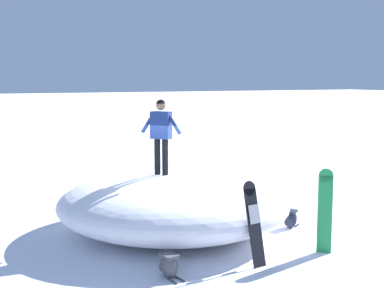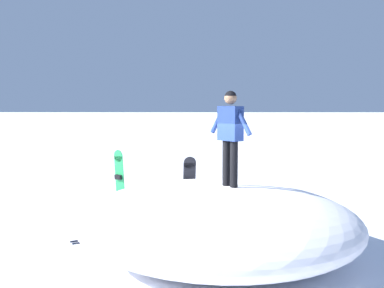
{
  "view_description": "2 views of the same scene",
  "coord_description": "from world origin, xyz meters",
  "px_view_note": "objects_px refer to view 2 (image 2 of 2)",
  "views": [
    {
      "loc": [
        -9.82,
        4.88,
        3.53
      ],
      "look_at": [
        0.65,
        -0.29,
        2.01
      ],
      "focal_mm": 46.61,
      "sensor_mm": 36.0,
      "label": 1
    },
    {
      "loc": [
        8.82,
        -0.04,
        2.88
      ],
      "look_at": [
        1.0,
        -0.15,
        2.17
      ],
      "focal_mm": 43.13,
      "sensor_mm": 36.0,
      "label": 2
    }
  ],
  "objects_px": {
    "backpack_far": "(261,214)",
    "snowboard_secondary_upright": "(120,184)",
    "backpack_near": "(86,231)",
    "snowboarder_standing": "(230,129)",
    "snowboard_primary_upright": "(189,188)"
  },
  "relations": [
    {
      "from": "backpack_near",
      "to": "backpack_far",
      "type": "height_order",
      "value": "backpack_far"
    },
    {
      "from": "backpack_far",
      "to": "snowboard_secondary_upright",
      "type": "bearing_deg",
      "value": -93.43
    },
    {
      "from": "snowboarder_standing",
      "to": "backpack_far",
      "type": "xyz_separation_m",
      "value": [
        -2.51,
        0.92,
        -2.17
      ]
    },
    {
      "from": "backpack_near",
      "to": "snowboarder_standing",
      "type": "bearing_deg",
      "value": 70.22
    },
    {
      "from": "snowboard_primary_upright",
      "to": "snowboard_secondary_upright",
      "type": "xyz_separation_m",
      "value": [
        -0.07,
        -1.68,
        0.07
      ]
    },
    {
      "from": "snowboard_primary_upright",
      "to": "backpack_near",
      "type": "distance_m",
      "value": 2.72
    },
    {
      "from": "snowboarder_standing",
      "to": "snowboard_secondary_upright",
      "type": "height_order",
      "value": "snowboarder_standing"
    },
    {
      "from": "backpack_far",
      "to": "snowboard_primary_upright",
      "type": "bearing_deg",
      "value": -94.51
    },
    {
      "from": "snowboarder_standing",
      "to": "snowboard_primary_upright",
      "type": "xyz_separation_m",
      "value": [
        -2.65,
        -0.79,
        -1.56
      ]
    },
    {
      "from": "snowboarder_standing",
      "to": "backpack_near",
      "type": "relative_size",
      "value": 3.33
    },
    {
      "from": "snowboard_primary_upright",
      "to": "snowboarder_standing",
      "type": "bearing_deg",
      "value": 16.63
    },
    {
      "from": "backpack_far",
      "to": "backpack_near",
      "type": "bearing_deg",
      "value": -69.05
    },
    {
      "from": "snowboarder_standing",
      "to": "snowboard_secondary_upright",
      "type": "distance_m",
      "value": 3.96
    },
    {
      "from": "snowboard_primary_upright",
      "to": "backpack_far",
      "type": "height_order",
      "value": "snowboard_primary_upright"
    },
    {
      "from": "backpack_near",
      "to": "backpack_far",
      "type": "distance_m",
      "value": 4.1
    }
  ]
}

